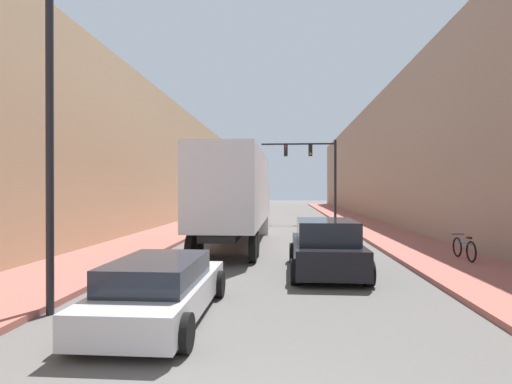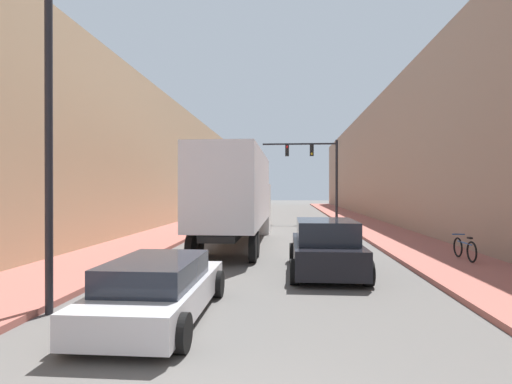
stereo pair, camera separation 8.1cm
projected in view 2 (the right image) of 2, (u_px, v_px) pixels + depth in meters
sidewalk_right at (358, 221)px, 32.46m from camera, size 3.45×80.00×0.15m
sidewalk_left at (206, 220)px, 33.46m from camera, size 3.45×80.00×0.15m
building_right at (418, 158)px, 32.06m from camera, size 6.00×80.00×10.37m
building_left at (151, 165)px, 33.82m from camera, size 6.00×80.00×9.40m
semi_truck at (238, 194)px, 19.14m from camera, size 2.55×12.31×4.27m
sedan_car at (159, 289)px, 8.05m from camera, size 2.05×4.62×1.24m
suv_car at (325, 248)px, 12.50m from camera, size 2.24×4.64×1.67m
traffic_signal_gantry at (319, 166)px, 31.36m from camera, size 5.92×0.35×6.55m
street_lamp at (49, 94)px, 8.31m from camera, size 0.44×0.44×7.22m
parked_bicycle at (465, 249)px, 13.99m from camera, size 0.44×1.82×0.86m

